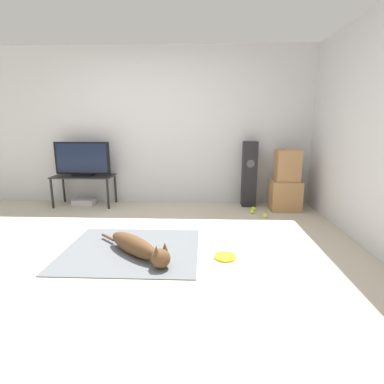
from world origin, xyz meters
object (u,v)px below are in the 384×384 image
object	(u,v)px
game_console	(84,202)
tv	(82,159)
cardboard_box_lower	(285,195)
dog	(138,247)
frisbee	(225,257)
tennis_ball_near_speaker	(252,212)
tv_stand	(84,179)
cardboard_box_upper	(287,165)
floor_speaker	(249,174)
tennis_ball_loose_on_carpet	(265,215)
tennis_ball_by_boxes	(253,209)

from	to	relation	value
game_console	tv	bearing A→B (deg)	-36.26
cardboard_box_lower	dog	bearing A→B (deg)	-136.52
frisbee	tennis_ball_near_speaker	size ratio (longest dim) A/B	3.38
frisbee	tv_stand	xyz separation A→B (m)	(-2.20, 1.95, 0.43)
dog	frisbee	distance (m)	0.88
tv_stand	tv	xyz separation A→B (m)	(-0.00, 0.00, 0.33)
cardboard_box_upper	tv_stand	world-z (taller)	cardboard_box_upper
frisbee	tv	distance (m)	3.03
floor_speaker	tennis_ball_loose_on_carpet	distance (m)	0.84
tv	tennis_ball_loose_on_carpet	bearing A→B (deg)	-11.28
tennis_ball_loose_on_carpet	game_console	xyz separation A→B (m)	(-2.91, 0.60, 0.01)
tv	tennis_ball_by_boxes	distance (m)	2.86
tennis_ball_by_boxes	tennis_ball_loose_on_carpet	world-z (taller)	same
tennis_ball_near_speaker	frisbee	bearing A→B (deg)	-108.21
dog	tv	size ratio (longest dim) A/B	1.00
tv	tennis_ball_by_boxes	world-z (taller)	tv
tv_stand	tv	world-z (taller)	tv
game_console	floor_speaker	bearing A→B (deg)	1.00
dog	tv_stand	distance (m)	2.39
cardboard_box_upper	tv_stand	bearing A→B (deg)	177.50
dog	tv	world-z (taller)	tv
cardboard_box_upper	tennis_ball_near_speaker	bearing A→B (deg)	-156.31
floor_speaker	tv	bearing A→B (deg)	-178.28
cardboard_box_upper	tennis_ball_by_boxes	xyz separation A→B (m)	(-0.50, -0.09, -0.67)
cardboard_box_upper	tennis_ball_loose_on_carpet	distance (m)	0.89
frisbee	dog	bearing A→B (deg)	-178.47
cardboard_box_upper	dog	bearing A→B (deg)	-136.68
tv	tennis_ball_loose_on_carpet	world-z (taller)	tv
cardboard_box_lower	tennis_ball_near_speaker	xyz separation A→B (m)	(-0.54, -0.24, -0.20)
cardboard_box_upper	tennis_ball_loose_on_carpet	world-z (taller)	cardboard_box_upper
tv	game_console	xyz separation A→B (m)	(-0.04, 0.03, -0.72)
frisbee	game_console	distance (m)	2.99
dog	cardboard_box_lower	world-z (taller)	cardboard_box_lower
frisbee	tennis_ball_loose_on_carpet	bearing A→B (deg)	64.05
tv	dog	bearing A→B (deg)	-56.18
floor_speaker	tennis_ball_loose_on_carpet	xyz separation A→B (m)	(0.15, -0.65, -0.50)
cardboard_box_lower	game_console	bearing A→B (deg)	176.98
cardboard_box_upper	floor_speaker	distance (m)	0.62
floor_speaker	tv_stand	bearing A→B (deg)	-178.23
tv_stand	tennis_ball_near_speaker	xyz separation A→B (m)	(2.71, -0.38, -0.41)
tennis_ball_by_boxes	game_console	distance (m)	2.81
dog	tennis_ball_loose_on_carpet	xyz separation A→B (m)	(1.55, 1.40, -0.08)
floor_speaker	tv_stand	distance (m)	2.72
tennis_ball_near_speaker	dog	bearing A→B (deg)	-131.24
cardboard_box_upper	frisbee	bearing A→B (deg)	-120.45
frisbee	tv_stand	distance (m)	2.97
tennis_ball_by_boxes	tennis_ball_near_speaker	world-z (taller)	same
cardboard_box_lower	game_console	xyz separation A→B (m)	(-3.30, 0.17, -0.19)
dog	tennis_ball_near_speaker	distance (m)	2.11
cardboard_box_lower	tennis_ball_near_speaker	bearing A→B (deg)	-155.68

